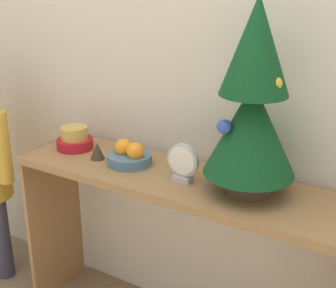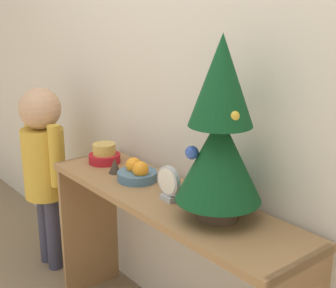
% 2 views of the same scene
% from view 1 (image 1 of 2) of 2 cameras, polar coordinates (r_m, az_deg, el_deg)
% --- Properties ---
extents(back_wall, '(7.00, 0.05, 2.50)m').
position_cam_1_polar(back_wall, '(1.71, 4.75, 15.04)').
color(back_wall, beige).
rests_on(back_wall, ground_plane).
extents(console_table, '(1.27, 0.34, 0.72)m').
position_cam_1_polar(console_table, '(1.74, 0.83, -8.63)').
color(console_table, olive).
rests_on(console_table, ground_plane).
extents(mini_tree, '(0.30, 0.30, 0.63)m').
position_cam_1_polar(mini_tree, '(1.46, 10.28, 4.88)').
color(mini_tree, '#4C3828').
rests_on(mini_tree, console_table).
extents(fruit_bowl, '(0.17, 0.17, 0.09)m').
position_cam_1_polar(fruit_bowl, '(1.76, -4.73, -1.39)').
color(fruit_bowl, '#476B84').
rests_on(fruit_bowl, console_table).
extents(singing_bowl, '(0.15, 0.15, 0.09)m').
position_cam_1_polar(singing_bowl, '(1.94, -11.32, 0.55)').
color(singing_bowl, '#AD1923').
rests_on(singing_bowl, console_table).
extents(desk_clock, '(0.12, 0.04, 0.14)m').
position_cam_1_polar(desk_clock, '(1.60, 1.82, -2.36)').
color(desk_clock, '#B2B2B7').
rests_on(desk_clock, console_table).
extents(figurine, '(0.06, 0.06, 0.07)m').
position_cam_1_polar(figurine, '(1.82, -8.62, -0.83)').
color(figurine, '#382D23').
rests_on(figurine, console_table).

